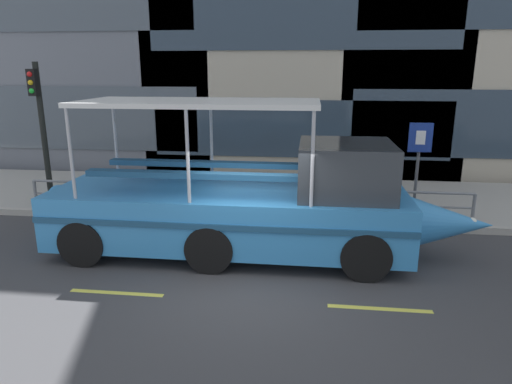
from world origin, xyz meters
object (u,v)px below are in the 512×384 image
object	(u,v)px
traffic_light_pole	(41,121)
duck_tour_boat	(254,206)
pedestrian_near_bow	(365,177)
parking_sign	(419,154)

from	to	relation	value
traffic_light_pole	duck_tour_boat	world-z (taller)	traffic_light_pole
duck_tour_boat	pedestrian_near_bow	world-z (taller)	duck_tour_boat
parking_sign	duck_tour_boat	size ratio (longest dim) A/B	0.26
duck_tour_boat	pedestrian_near_bow	distance (m)	4.17
traffic_light_pole	duck_tour_boat	distance (m)	6.97
traffic_light_pole	pedestrian_near_bow	distance (m)	9.26
traffic_light_pole	parking_sign	xyz separation A→B (m)	(10.38, 0.19, -0.74)
parking_sign	pedestrian_near_bow	xyz separation A→B (m)	(-1.28, 0.49, -0.79)
duck_tour_boat	traffic_light_pole	bearing A→B (deg)	158.98
duck_tour_boat	pedestrian_near_bow	bearing A→B (deg)	48.46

